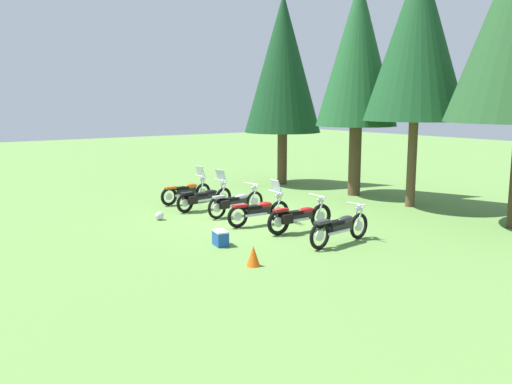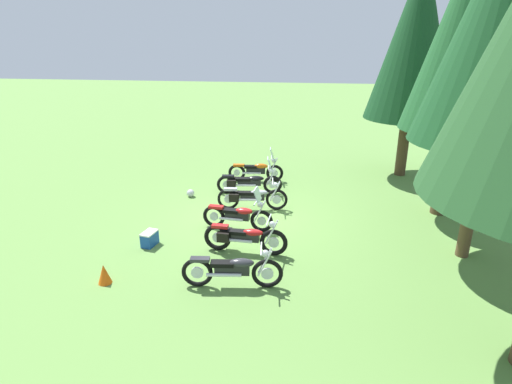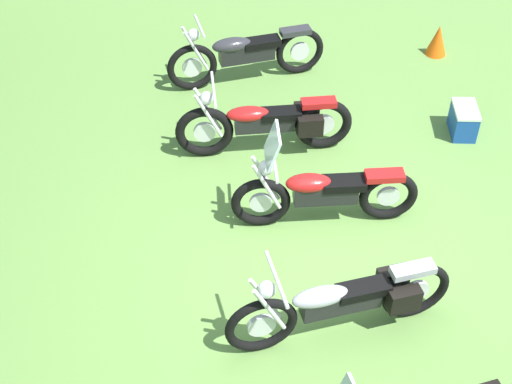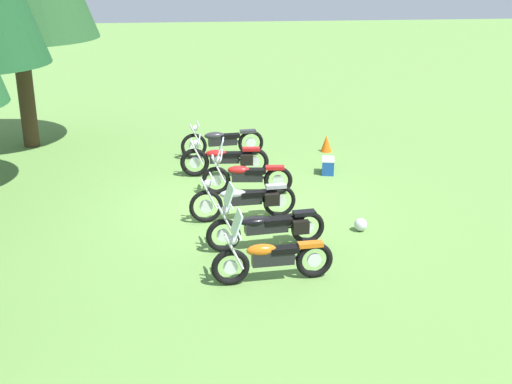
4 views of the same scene
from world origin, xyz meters
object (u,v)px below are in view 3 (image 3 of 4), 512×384
at_px(motorcycle_5, 245,53).
at_px(traffic_cone, 438,40).
at_px(motorcycle_4, 267,123).
at_px(motorcycle_2, 345,301).
at_px(motorcycle_3, 323,192).
at_px(picnic_cooler, 464,120).

height_order(motorcycle_5, traffic_cone, motorcycle_5).
distance_m(motorcycle_4, motorcycle_5, 1.66).
height_order(motorcycle_2, motorcycle_5, same).
bearing_deg(motorcycle_3, motorcycle_5, -77.00).
bearing_deg(picnic_cooler, motorcycle_5, 56.97).
bearing_deg(motorcycle_2, motorcycle_4, -91.07).
xyz_separation_m(motorcycle_3, picnic_cooler, (1.32, -2.26, -0.25)).
height_order(motorcycle_2, motorcycle_3, motorcycle_3).
relative_size(motorcycle_3, picnic_cooler, 3.95).
height_order(motorcycle_2, picnic_cooler, motorcycle_2).
height_order(motorcycle_5, picnic_cooler, motorcycle_5).
relative_size(motorcycle_2, traffic_cone, 4.84).
xyz_separation_m(motorcycle_5, picnic_cooler, (-1.73, -2.66, -0.26)).
bearing_deg(motorcycle_5, picnic_cooler, 141.08).
bearing_deg(motorcycle_3, traffic_cone, -122.94).
relative_size(picnic_cooler, traffic_cone, 1.14).
bearing_deg(motorcycle_3, picnic_cooler, -144.06).
xyz_separation_m(motorcycle_4, motorcycle_5, (1.66, 0.02, 0.01)).
distance_m(motorcycle_2, motorcycle_5, 4.62).
bearing_deg(motorcycle_3, motorcycle_2, 90.06).
height_order(motorcycle_3, picnic_cooler, motorcycle_3).
relative_size(motorcycle_2, picnic_cooler, 4.26).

